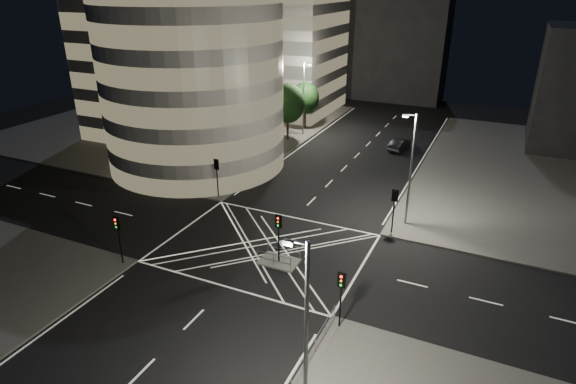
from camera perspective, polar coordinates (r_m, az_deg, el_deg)
The scene contains 24 objects.
ground at distance 39.69m, azimuth -2.74°, elevation -6.64°, with size 120.00×120.00×0.00m, color black.
sidewalk_far_left at distance 75.53m, azimuth -13.00°, elevation 7.86°, with size 42.00×42.00×0.15m, color #52504D.
central_island at distance 37.73m, azimuth -1.08°, elevation -8.24°, with size 3.00×2.00×0.15m, color slate.
office_tower_curved at distance 61.69m, azimuth -12.50°, elevation 16.38°, with size 30.00×29.00×27.20m.
office_block_rear at distance 82.11m, azimuth -3.05°, elevation 17.56°, with size 24.00×16.00×22.00m, color gray.
building_far_end at distance 91.13m, azimuth 12.48°, elevation 16.32°, with size 18.00×8.00×18.00m, color black.
tree_a at distance 49.80m, azimuth -8.85°, elevation 5.55°, with size 4.68×4.68×7.27m.
tree_b at distance 54.66m, azimuth -5.40°, elevation 7.32°, with size 4.61×4.61×7.17m.
tree_c at distance 59.78m, azimuth -2.49°, elevation 8.62°, with size 3.58×3.58×6.36m.
tree_d at distance 64.84m, azimuth -0.04°, elevation 10.44°, with size 4.60×4.60×7.58m.
tree_e at distance 70.29m, azimuth 2.06°, elevation 11.08°, with size 3.97×3.97×6.74m.
traffic_signal_fl at distance 47.79m, azimuth -8.44°, elevation 2.49°, with size 0.55×0.22×4.00m.
traffic_signal_nl at distance 38.24m, azimuth -19.51°, elevation -4.38°, with size 0.55×0.22×4.00m.
traffic_signal_fr at distance 41.44m, azimuth 12.49°, elevation -1.28°, with size 0.55×0.22×4.00m.
traffic_signal_nr at distance 29.94m, azimuth 6.32°, elevation -11.40°, with size 0.55×0.22×4.00m.
traffic_signal_island at distance 36.30m, azimuth -1.12°, elevation -4.44°, with size 0.55×0.22×4.00m.
street_lamp_left_near at distance 51.42m, azimuth -6.07°, elevation 7.25°, with size 1.25×0.25×10.00m.
street_lamp_left_far at distance 66.98m, azimuth 1.90°, elevation 11.28°, with size 1.25×0.25×10.00m.
street_lamp_right_far at distance 42.34m, azimuth 14.32°, elevation 2.95°, with size 1.25×0.25×10.00m.
street_lamp_right_near at distance 22.78m, azimuth 2.03°, elevation -15.96°, with size 1.25×0.25×10.00m.
railing_near_right at distance 27.63m, azimuth 1.17°, elevation -20.82°, with size 0.06×11.70×1.10m, color slate.
railing_island_south at distance 36.71m, azimuth -1.71°, elevation -8.09°, with size 2.80×0.06×1.10m, color slate.
railing_island_north at distance 38.09m, azimuth -0.49°, elevation -6.80°, with size 2.80×0.06×1.10m, color slate.
sedan at distance 63.83m, azimuth 13.06°, elevation 5.55°, with size 1.55×4.45×1.47m, color black.
Camera 1 is at (16.09, -30.19, 20.13)m, focal length 30.00 mm.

